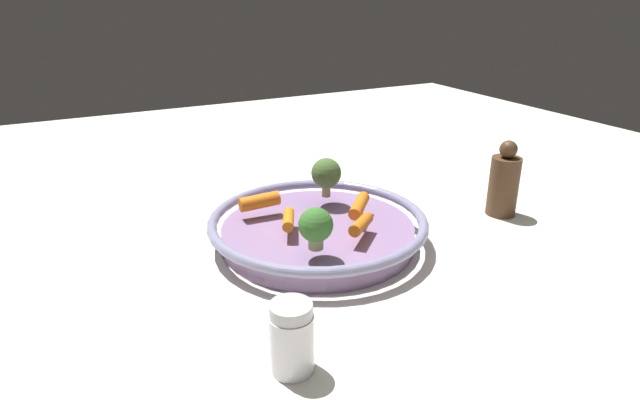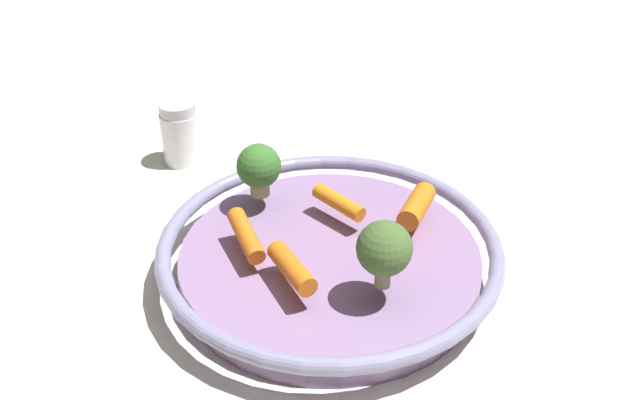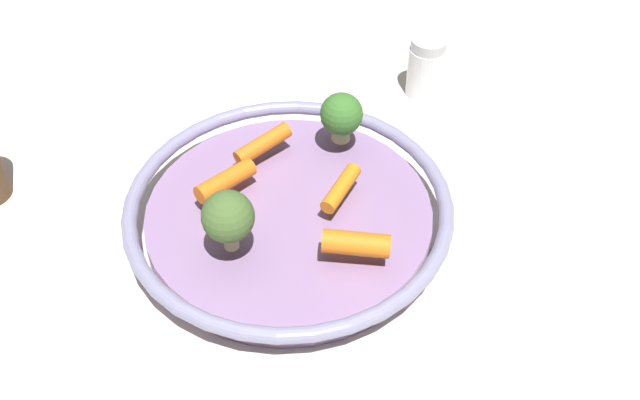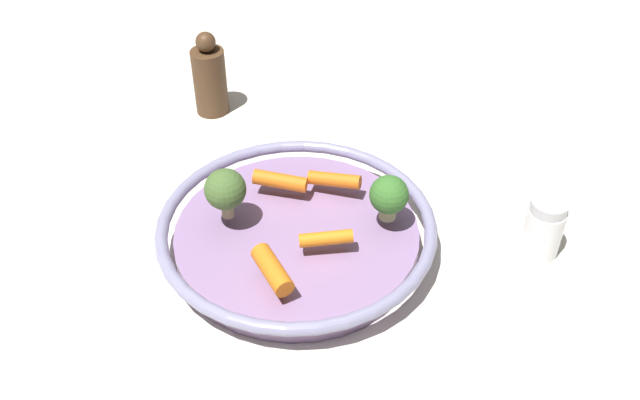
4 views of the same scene
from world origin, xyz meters
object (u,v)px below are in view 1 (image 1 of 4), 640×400
at_px(serving_bowl, 318,229).
at_px(pepper_mill, 504,183).
at_px(baby_carrot_center, 288,219).
at_px(salt_shaker, 292,338).
at_px(broccoli_floret_mid, 326,174).
at_px(baby_carrot_near_rim, 361,224).
at_px(baby_carrot_right, 260,201).
at_px(baby_carrot_left, 359,206).
at_px(broccoli_floret_small, 316,226).

xyz_separation_m(serving_bowl, pepper_mill, (0.04, 0.30, 0.03)).
xyz_separation_m(baby_carrot_center, salt_shaker, (0.21, -0.09, -0.01)).
bearing_deg(broccoli_floret_mid, serving_bowl, -36.90).
distance_m(baby_carrot_near_rim, pepper_mill, 0.27).
bearing_deg(baby_carrot_right, pepper_mill, 74.45).
bearing_deg(pepper_mill, baby_carrot_left, -96.21).
distance_m(broccoli_floret_small, pepper_mill, 0.35).
bearing_deg(baby_carrot_right, serving_bowl, 44.42).
distance_m(baby_carrot_right, baby_carrot_center, 0.07).
bearing_deg(broccoli_floret_mid, baby_carrot_left, 10.78).
xyz_separation_m(broccoli_floret_small, pepper_mill, (-0.05, 0.35, -0.02)).
bearing_deg(serving_bowl, pepper_mill, 82.61).
relative_size(baby_carrot_left, pepper_mill, 0.51).
distance_m(serving_bowl, baby_carrot_center, 0.05).
xyz_separation_m(baby_carrot_center, pepper_mill, (0.03, 0.35, 0.00)).
distance_m(baby_carrot_right, broccoli_floret_mid, 0.11).
relative_size(baby_carrot_center, broccoli_floret_mid, 0.94).
bearing_deg(baby_carrot_right, baby_carrot_left, 57.89).
height_order(broccoli_floret_small, salt_shaker, broccoli_floret_small).
bearing_deg(baby_carrot_near_rim, baby_carrot_right, -145.06).
xyz_separation_m(baby_carrot_left, baby_carrot_center, (-0.01, -0.10, -0.00)).
xyz_separation_m(broccoli_floret_small, salt_shaker, (0.14, -0.09, -0.04)).
bearing_deg(baby_carrot_left, baby_carrot_center, -92.75).
relative_size(baby_carrot_right, broccoli_floret_mid, 0.97).
bearing_deg(baby_carrot_left, baby_carrot_near_rim, -28.90).
relative_size(baby_carrot_right, salt_shaker, 0.80).
xyz_separation_m(baby_carrot_right, salt_shaker, (0.28, -0.08, -0.02)).
distance_m(salt_shaker, pepper_mill, 0.48).
height_order(baby_carrot_near_rim, broccoli_floret_mid, broccoli_floret_mid).
height_order(baby_carrot_right, baby_carrot_center, baby_carrot_right).
relative_size(baby_carrot_near_rim, salt_shaker, 0.84).
bearing_deg(baby_carrot_center, baby_carrot_near_rim, 52.51).
distance_m(baby_carrot_right, baby_carrot_left, 0.14).
bearing_deg(serving_bowl, baby_carrot_right, -135.58).
height_order(salt_shaker, pepper_mill, pepper_mill).
distance_m(baby_carrot_left, baby_carrot_center, 0.10).
distance_m(serving_bowl, salt_shaker, 0.26).
bearing_deg(broccoli_floret_small, baby_carrot_left, 124.79).
bearing_deg(serving_bowl, baby_carrot_left, 77.70).
relative_size(serving_bowl, baby_carrot_near_rim, 5.03).
bearing_deg(pepper_mill, serving_bowl, -97.39).
bearing_deg(pepper_mill, baby_carrot_center, -95.17).
distance_m(baby_carrot_left, pepper_mill, 0.24).
bearing_deg(baby_carrot_center, salt_shaker, -23.68).
bearing_deg(salt_shaker, baby_carrot_center, 156.32).
relative_size(baby_carrot_left, salt_shaker, 0.85).
bearing_deg(baby_carrot_center, baby_carrot_right, -169.24).
bearing_deg(broccoli_floret_small, baby_carrot_near_rim, 104.49).
relative_size(baby_carrot_left, baby_carrot_center, 1.10).
distance_m(serving_bowl, broccoli_floret_mid, 0.09).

